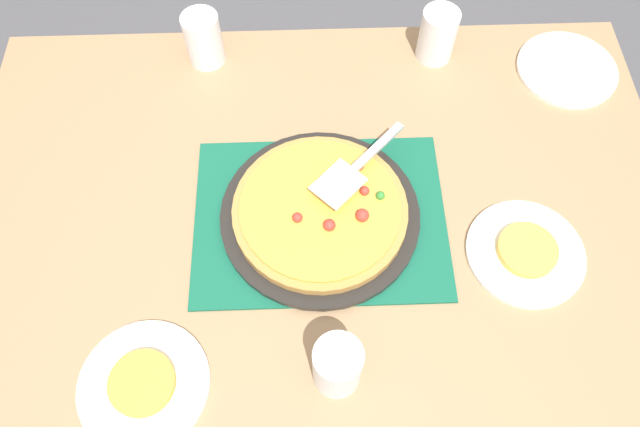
{
  "coord_description": "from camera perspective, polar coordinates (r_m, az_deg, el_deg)",
  "views": [
    {
      "loc": [
        0.02,
        0.54,
        1.76
      ],
      "look_at": [
        0.0,
        0.0,
        0.77
      ],
      "focal_mm": 33.47,
      "sensor_mm": 36.0,
      "label": 1
    }
  ],
  "objects": [
    {
      "name": "plate_side",
      "position": [
        1.46,
        22.53,
        12.62
      ],
      "size": [
        0.22,
        0.22,
        0.01
      ],
      "primitive_type": "cylinder",
      "color": "white",
      "rests_on": "dining_table"
    },
    {
      "name": "pizza_server",
      "position": [
        1.13,
        3.37,
        4.37
      ],
      "size": [
        0.19,
        0.19,
        0.01
      ],
      "color": "silver",
      "rests_on": "pizza"
    },
    {
      "name": "dining_table",
      "position": [
        1.24,
        0.0,
        -2.86
      ],
      "size": [
        1.4,
        1.0,
        0.75
      ],
      "color": "#9E7A56",
      "rests_on": "ground_plane"
    },
    {
      "name": "cup_far",
      "position": [
        1.38,
        11.16,
        16.4
      ],
      "size": [
        0.08,
        0.08,
        0.12
      ],
      "primitive_type": "cylinder",
      "color": "white",
      "rests_on": "dining_table"
    },
    {
      "name": "plate_far_right",
      "position": [
        1.07,
        -16.48,
        -15.43
      ],
      "size": [
        0.22,
        0.22,
        0.01
      ],
      "primitive_type": "cylinder",
      "color": "white",
      "rests_on": "dining_table"
    },
    {
      "name": "cup_corner",
      "position": [
        0.98,
        1.67,
        -14.35
      ],
      "size": [
        0.08,
        0.08,
        0.12
      ],
      "primitive_type": "cylinder",
      "color": "white",
      "rests_on": "dining_table"
    },
    {
      "name": "ground_plane",
      "position": [
        1.84,
        0.0,
        -11.59
      ],
      "size": [
        8.0,
        8.0,
        0.0
      ],
      "primitive_type": "plane",
      "color": "#4C4C51"
    },
    {
      "name": "served_slice_right",
      "position": [
        1.06,
        -16.67,
        -15.26
      ],
      "size": [
        0.11,
        0.11,
        0.02
      ],
      "primitive_type": "cylinder",
      "color": "gold",
      "rests_on": "plate_far_right"
    },
    {
      "name": "pizza_pan",
      "position": [
        1.13,
        0.0,
        -0.17
      ],
      "size": [
        0.38,
        0.38,
        0.01
      ],
      "primitive_type": "cylinder",
      "color": "black",
      "rests_on": "placemat"
    },
    {
      "name": "cup_near",
      "position": [
        1.37,
        -11.07,
        16.06
      ],
      "size": [
        0.08,
        0.08,
        0.12
      ],
      "primitive_type": "cylinder",
      "color": "white",
      "rests_on": "dining_table"
    },
    {
      "name": "pizza",
      "position": [
        1.12,
        0.06,
        0.33
      ],
      "size": [
        0.33,
        0.33,
        0.04
      ],
      "color": "#B78442",
      "rests_on": "pizza_pan"
    },
    {
      "name": "plate_near_left",
      "position": [
        1.17,
        19.04,
        -3.58
      ],
      "size": [
        0.22,
        0.22,
        0.01
      ],
      "primitive_type": "cylinder",
      "color": "white",
      "rests_on": "dining_table"
    },
    {
      "name": "placemat",
      "position": [
        1.14,
        0.0,
        -0.41
      ],
      "size": [
        0.48,
        0.36,
        0.01
      ],
      "primitive_type": "cube",
      "color": "#145B42",
      "rests_on": "dining_table"
    },
    {
      "name": "served_slice_left",
      "position": [
        1.16,
        19.22,
        -3.31
      ],
      "size": [
        0.11,
        0.11,
        0.02
      ],
      "primitive_type": "cylinder",
      "color": "#EAB747",
      "rests_on": "plate_near_left"
    }
  ]
}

